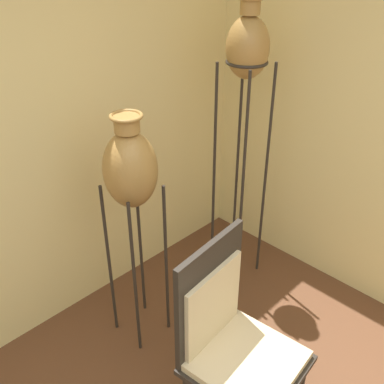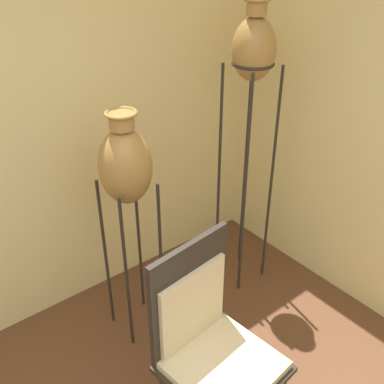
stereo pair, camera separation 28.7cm
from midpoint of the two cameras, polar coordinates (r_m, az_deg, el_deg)
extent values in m
cylinder|color=#28231E|center=(3.01, 3.71, -0.06)|extent=(0.02, 0.02, 1.64)
cylinder|color=#28231E|center=(3.18, 6.77, 1.62)|extent=(0.02, 0.02, 1.64)
cylinder|color=#28231E|center=(3.16, 0.22, 1.61)|extent=(0.02, 0.02, 1.64)
cylinder|color=#28231E|center=(3.33, 3.32, 3.14)|extent=(0.02, 0.02, 1.64)
torus|color=#28231E|center=(2.86, 4.04, 16.11)|extent=(0.26, 0.26, 0.02)
ellipsoid|color=olive|center=(2.84, 4.10, 17.77)|extent=(0.27, 0.27, 0.38)
cylinder|color=olive|center=(2.80, 4.29, 22.43)|extent=(0.12, 0.12, 0.09)
cylinder|color=#28231E|center=(2.72, -10.34, -11.39)|extent=(0.02, 0.02, 1.11)
cylinder|color=#28231E|center=(2.83, -6.23, -9.08)|extent=(0.02, 0.02, 1.11)
cylinder|color=#28231E|center=(2.88, -13.31, -8.92)|extent=(0.02, 0.02, 1.11)
cylinder|color=#28231E|center=(2.99, -9.33, -6.86)|extent=(0.02, 0.02, 1.11)
torus|color=#28231E|center=(2.54, -10.90, 0.67)|extent=(0.26, 0.26, 0.02)
ellipsoid|color=olive|center=(2.49, -11.12, 2.69)|extent=(0.30, 0.30, 0.45)
cylinder|color=olive|center=(2.38, -11.76, 8.39)|extent=(0.14, 0.14, 0.09)
torus|color=olive|center=(2.36, -11.87, 9.36)|extent=(0.18, 0.18, 0.02)
cylinder|color=#28231E|center=(2.77, 2.13, -19.40)|extent=(0.02, 0.02, 0.46)
cube|color=#28231E|center=(2.38, 3.34, -21.25)|extent=(0.57, 0.56, 0.03)
cube|color=beige|center=(2.36, 3.36, -20.73)|extent=(0.52, 0.52, 0.04)
cube|color=#28231E|center=(2.24, -1.54, -13.04)|extent=(0.49, 0.08, 0.63)
cube|color=beige|center=(2.27, -0.98, -14.48)|extent=(0.42, 0.07, 0.44)
camera|label=1|loc=(0.14, -92.86, -1.70)|focal=42.00mm
camera|label=2|loc=(0.14, 87.14, 1.70)|focal=42.00mm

